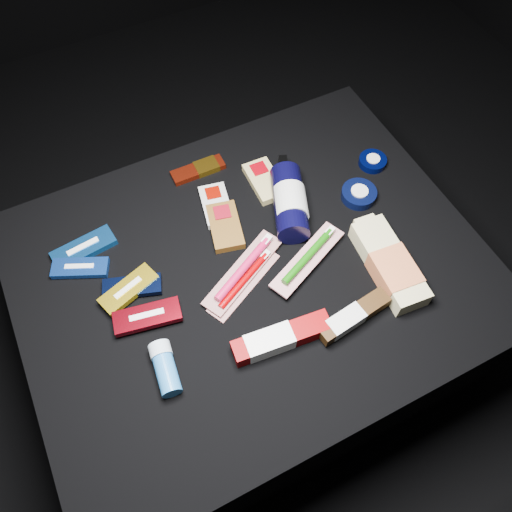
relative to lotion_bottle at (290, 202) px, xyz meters
name	(u,v)px	position (x,y,z in m)	size (l,w,h in m)	color
ground	(253,336)	(-0.14, -0.09, -0.44)	(3.00, 3.00, 0.00)	black
cloth_table	(252,307)	(-0.14, -0.09, -0.24)	(0.98, 0.78, 0.40)	black
luna_bar_0	(84,248)	(-0.45, 0.11, -0.03)	(0.14, 0.07, 0.02)	#124C91
luna_bar_1	(80,268)	(-0.47, 0.06, -0.03)	(0.13, 0.09, 0.02)	#184BB6
luna_bar_2	(132,287)	(-0.39, -0.03, -0.02)	(0.13, 0.08, 0.02)	black
luna_bar_3	(129,289)	(-0.39, -0.03, -0.02)	(0.13, 0.08, 0.02)	gold
luna_bar_4	(147,316)	(-0.38, -0.11, -0.02)	(0.14, 0.07, 0.02)	#68050F
clif_bar_0	(225,224)	(-0.15, 0.03, -0.03)	(0.09, 0.13, 0.02)	brown
clif_bar_1	(216,204)	(-0.14, 0.09, -0.03)	(0.08, 0.12, 0.02)	#B5B5AE
clif_bar_2	(264,179)	(-0.01, 0.10, -0.03)	(0.07, 0.12, 0.02)	tan
power_bar	(201,169)	(-0.13, 0.20, -0.03)	(0.13, 0.04, 0.02)	maroon
lotion_bottle	(290,202)	(0.00, 0.00, 0.00)	(0.13, 0.23, 0.07)	black
cream_tin_upper	(373,161)	(0.25, 0.04, -0.03)	(0.07, 0.07, 0.02)	black
cream_tin_lower	(359,194)	(0.17, -0.04, -0.02)	(0.08, 0.08, 0.03)	black
bodywash_bottle	(390,265)	(0.11, -0.23, -0.01)	(0.09, 0.23, 0.05)	#CEC38B
deodorant_stick	(165,367)	(-0.39, -0.22, -0.02)	(0.05, 0.11, 0.04)	#246AAD
toothbrush_pack_0	(245,281)	(-0.17, -0.12, -0.03)	(0.20, 0.13, 0.02)	#A49E9A
toothbrush_pack_1	(244,269)	(-0.16, -0.10, -0.02)	(0.22, 0.15, 0.02)	#AEA8A1
toothbrush_pack_2	(309,257)	(-0.03, -0.14, -0.01)	(0.21, 0.13, 0.02)	silver
toothpaste_carton_red	(277,339)	(-0.17, -0.27, -0.02)	(0.20, 0.06, 0.04)	#790001
toothpaste_carton_green	(351,318)	(-0.02, -0.30, -0.02)	(0.16, 0.06, 0.03)	black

